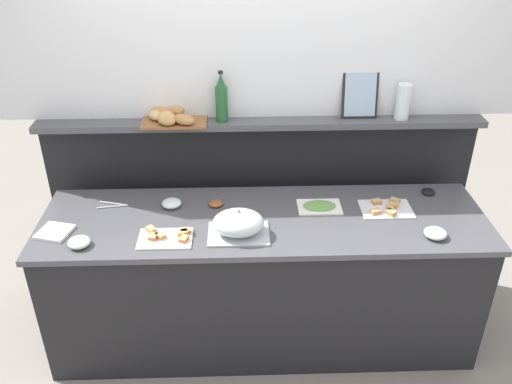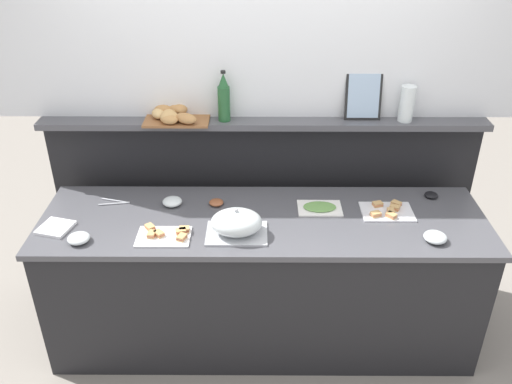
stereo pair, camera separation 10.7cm
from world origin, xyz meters
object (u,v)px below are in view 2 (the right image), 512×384
Objects in this scene: bread_basket at (174,114)px; water_carafe at (407,104)px; glass_bowl_large at (172,202)px; serving_tongs at (116,202)px; sandwich_platter_rear at (165,235)px; glass_bowl_small at (435,237)px; wine_bottle_green at (224,99)px; sandwich_platter_side at (387,211)px; napkin_stack at (55,228)px; condiment_bowl_cream at (431,195)px; condiment_bowl_dark at (216,202)px; glass_bowl_medium at (79,239)px; cold_cuts_platter at (320,208)px; serving_cloche at (237,223)px; framed_picture at (363,96)px.

bread_basket is 1.80× the size of water_carafe.
serving_tongs is at bearing 176.51° from glass_bowl_large.
sandwich_platter_rear is 1.48m from glass_bowl_small.
serving_tongs is (-1.84, 0.39, -0.02)m from glass_bowl_small.
sandwich_platter_side is at bearing -22.72° from wine_bottle_green.
sandwich_platter_side is 0.68m from water_carafe.
serving_tongs is 0.40m from napkin_stack.
glass_bowl_large is at bearing -176.35° from condiment_bowl_cream.
condiment_bowl_cream is at bearing 4.21° from condiment_bowl_dark.
glass_bowl_medium is 0.96m from bread_basket.
cold_cuts_platter is at bearing -32.54° from wine_bottle_green.
water_carafe is (0.14, 0.41, 0.52)m from sandwich_platter_side.
condiment_bowl_dark is 0.52× the size of napkin_stack.
glass_bowl_medium is at bearing -121.93° from bread_basket.
wine_bottle_green is at bearing 82.25° from condiment_bowl_dark.
glass_bowl_small is (0.20, -0.29, 0.01)m from sandwich_platter_side.
cold_cuts_platter is at bearing 151.14° from glass_bowl_small.
condiment_bowl_cream is (1.60, 0.10, -0.01)m from glass_bowl_large.
serving_cloche is 0.85× the size of bread_basket.
bread_basket is (-0.90, 0.38, 0.45)m from cold_cuts_platter.
sandwich_platter_rear is at bearing -126.89° from condiment_bowl_dark.
bread_basket is at bearing 171.83° from condiment_bowl_cream.
framed_picture is at bearing 55.98° from cold_cuts_platter.
sandwich_platter_rear is 3.38× the size of condiment_bowl_dark.
glass_bowl_large reaches higher than cold_cuts_platter.
serving_cloche is at bearing 3.84° from sandwich_platter_rear.
napkin_stack is (-0.27, -0.29, 0.00)m from serving_tongs.
framed_picture is (-0.43, 0.26, 0.55)m from condiment_bowl_cream.
sandwich_platter_rear is 0.51m from serving_tongs.
cold_cuts_platter is at bearing -124.02° from framed_picture.
sandwich_platter_rear is at bearing -6.65° from napkin_stack.
water_carafe is at bearing 12.86° from glass_bowl_large.
napkin_stack is at bearing 177.37° from serving_cloche.
water_carafe is (1.89, 0.72, 0.51)m from glass_bowl_medium.
glass_bowl_medium is (-1.74, -0.31, 0.01)m from sandwich_platter_side.
napkin_stack reaches higher than serving_tongs.
wine_bottle_green is at bearing 149.29° from glass_bowl_small.
sandwich_platter_rear is at bearing -148.67° from framed_picture.
bread_basket reaches higher than serving_tongs.
napkin_stack is (-0.63, 0.07, -0.00)m from sandwich_platter_rear.
serving_cloche is at bearing -165.32° from sandwich_platter_side.
glass_bowl_large reaches higher than condiment_bowl_dark.
bread_basket reaches higher than condiment_bowl_cream.
sandwich_platter_rear is at bearing 178.76° from glass_bowl_small.
serving_cloche reaches higher than glass_bowl_large.
napkin_stack is at bearing -147.60° from wine_bottle_green.
glass_bowl_small is 1.51× the size of condiment_bowl_cream.
condiment_bowl_cream is at bearing -31.25° from framed_picture.
glass_bowl_large is 0.97× the size of glass_bowl_medium.
serving_tongs is at bearing 177.00° from cold_cuts_platter.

